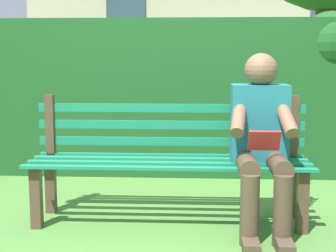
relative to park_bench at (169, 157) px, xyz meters
name	(u,v)px	position (x,y,z in m)	size (l,w,h in m)	color
ground	(169,222)	(0.00, 0.08, -0.45)	(60.00, 60.00, 0.00)	#477533
park_bench	(169,157)	(0.00, 0.00, 0.00)	(1.93, 0.49, 0.87)	#4C3828
person_seated	(261,138)	(-0.61, 0.18, 0.17)	(0.44, 0.73, 1.17)	#1E6672
hedge_backdrop	(161,94)	(0.16, -1.50, 0.33)	(5.50, 0.73, 1.58)	#19471E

